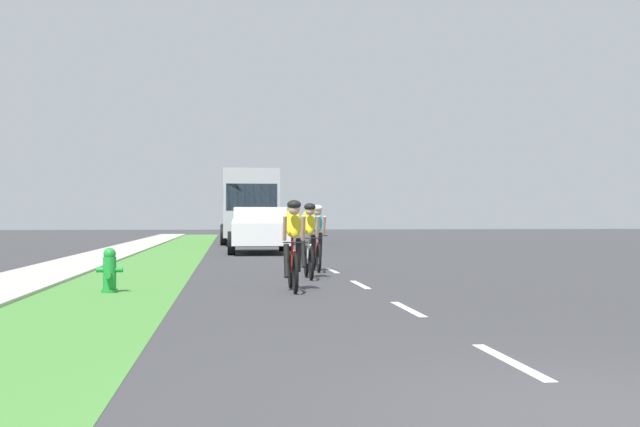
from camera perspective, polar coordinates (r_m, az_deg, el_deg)
name	(u,v)px	position (r m, az deg, el deg)	size (l,w,h in m)	color
ground_plane	(308,258)	(24.88, -0.91, -3.25)	(120.00, 120.00, 0.00)	#38383A
grass_verge	(164,259)	(24.83, -11.31, -3.24)	(2.40, 70.00, 0.01)	#478438
sidewalk_concrete	(94,259)	(25.09, -16.13, -3.20)	(1.84, 70.00, 0.10)	#B2ADA3
lane_markings_center	(297,252)	(28.85, -1.70, -2.84)	(0.12, 53.80, 0.01)	white
fire_hydrant_green	(110,271)	(13.82, -15.05, -4.05)	(0.44, 0.38, 0.76)	#1E8C33
cyclist_lead	(293,244)	(13.64, -1.98, -2.26)	(0.42, 1.72, 1.58)	black
cyclist_trailing	(309,240)	(16.43, -0.82, -1.93)	(0.42, 1.72, 1.58)	black
cyclist_distant	(316,237)	(18.67, -0.27, -1.73)	(0.42, 1.72, 1.58)	black
pickup_white	(259,230)	(28.29, -4.49, -1.22)	(2.22, 5.10, 1.64)	silver
bus_silver	(248,204)	(40.32, -5.22, 0.69)	(2.78, 11.60, 3.48)	#A5A8AD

